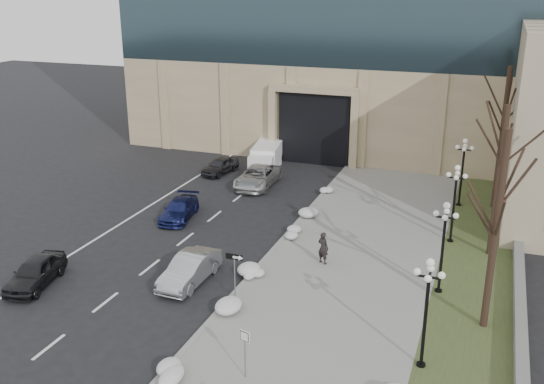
{
  "coord_description": "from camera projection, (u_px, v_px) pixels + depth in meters",
  "views": [
    {
      "loc": [
        9.91,
        -15.18,
        14.46
      ],
      "look_at": [
        -1.14,
        14.42,
        3.5
      ],
      "focal_mm": 40.0,
      "sensor_mm": 36.0,
      "label": 1
    }
  ],
  "objects": [
    {
      "name": "grass_strip",
      "position": [
        476.0,
        284.0,
        30.52
      ],
      "size": [
        4.0,
        40.0,
        0.1
      ],
      "primitive_type": "cube",
      "color": "#374522",
      "rests_on": "ground"
    },
    {
      "name": "lamppost_d",
      "position": [
        463.0,
        163.0,
        40.26
      ],
      "size": [
        1.18,
        1.18,
        4.76
      ],
      "color": "black",
      "rests_on": "ground"
    },
    {
      "name": "car_e",
      "position": [
        220.0,
        166.0,
        48.17
      ],
      "size": [
        2.11,
        3.99,
        1.29
      ],
      "primitive_type": "imported",
      "rotation": [
        0.0,
        0.0,
        -0.16
      ],
      "color": "#2A2A2F",
      "rests_on": "ground"
    },
    {
      "name": "snow_clump_c",
      "position": [
        231.0,
        306.0,
        28.01
      ],
      "size": [
        1.1,
        1.6,
        0.36
      ],
      "primitive_type": "ellipsoid",
      "color": "silver",
      "rests_on": "sidewalk"
    },
    {
      "name": "lamppost_c",
      "position": [
        455.0,
        193.0,
        34.51
      ],
      "size": [
        1.18,
        1.18,
        4.76
      ],
      "color": "black",
      "rests_on": "ground"
    },
    {
      "name": "snow_clump_e",
      "position": [
        291.0,
        232.0,
        36.23
      ],
      "size": [
        1.1,
        1.6,
        0.36
      ],
      "primitive_type": "ellipsoid",
      "color": "silver",
      "rests_on": "sidewalk"
    },
    {
      "name": "lamppost_a",
      "position": [
        427.0,
        299.0,
        23.01
      ],
      "size": [
        1.18,
        1.18,
        4.76
      ],
      "color": "black",
      "rests_on": "ground"
    },
    {
      "name": "tree_mid",
      "position": [
        501.0,
        161.0,
        32.1
      ],
      "size": [
        3.2,
        3.2,
        8.5
      ],
      "color": "black",
      "rests_on": "ground"
    },
    {
      "name": "sidewalk",
      "position": [
        350.0,
        264.0,
        32.66
      ],
      "size": [
        9.0,
        40.0,
        0.12
      ],
      "primitive_type": "cube",
      "color": "gray",
      "rests_on": "ground"
    },
    {
      "name": "car_d",
      "position": [
        257.0,
        177.0,
        45.14
      ],
      "size": [
        2.72,
        5.42,
        1.47
      ],
      "primitive_type": "imported",
      "rotation": [
        0.0,
        0.0,
        0.05
      ],
      "color": "#B9B9B9",
      "rests_on": "ground"
    },
    {
      "name": "curb",
      "position": [
        272.0,
        252.0,
        34.15
      ],
      "size": [
        0.3,
        40.0,
        0.14
      ],
      "primitive_type": "cube",
      "color": "gray",
      "rests_on": "ground"
    },
    {
      "name": "one_way_sign",
      "position": [
        237.0,
        263.0,
        28.45
      ],
      "size": [
        0.89,
        0.24,
        2.41
      ],
      "rotation": [
        0.0,
        0.0,
        0.01
      ],
      "color": "slate",
      "rests_on": "ground"
    },
    {
      "name": "lamppost_b",
      "position": [
        444.0,
        236.0,
        28.76
      ],
      "size": [
        1.18,
        1.18,
        4.76
      ],
      "color": "black",
      "rests_on": "ground"
    },
    {
      "name": "box_truck",
      "position": [
        266.0,
        156.0,
        49.85
      ],
      "size": [
        2.98,
        6.04,
        1.83
      ],
      "rotation": [
        0.0,
        0.0,
        0.18
      ],
      "color": "white",
      "rests_on": "ground"
    },
    {
      "name": "car_c",
      "position": [
        179.0,
        209.0,
        38.99
      ],
      "size": [
        2.44,
        4.49,
        1.24
      ],
      "primitive_type": "imported",
      "rotation": [
        0.0,
        0.0,
        0.17
      ],
      "color": "#171E51",
      "rests_on": "ground"
    },
    {
      "name": "pedestrian",
      "position": [
        323.0,
        248.0,
        32.4
      ],
      "size": [
        0.76,
        0.63,
        1.79
      ],
      "primitive_type": "imported",
      "rotation": [
        0.0,
        0.0,
        2.78
      ],
      "color": "black",
      "rests_on": "sidewalk"
    },
    {
      "name": "snow_clump_d",
      "position": [
        256.0,
        271.0,
        31.33
      ],
      "size": [
        1.1,
        1.6,
        0.36
      ],
      "primitive_type": "ellipsoid",
      "color": "silver",
      "rests_on": "sidewalk"
    },
    {
      "name": "tree_near",
      "position": [
        499.0,
        204.0,
        24.92
      ],
      "size": [
        3.2,
        3.2,
        9.0
      ],
      "color": "black",
      "rests_on": "ground"
    },
    {
      "name": "snow_clump_b",
      "position": [
        171.0,
        371.0,
        23.33
      ],
      "size": [
        1.1,
        1.6,
        0.36
      ],
      "primitive_type": "ellipsoid",
      "color": "silver",
      "rests_on": "sidewalk"
    },
    {
      "name": "keep_sign",
      "position": [
        245.0,
        344.0,
        22.78
      ],
      "size": [
        0.45,
        0.16,
        2.15
      ],
      "rotation": [
        0.0,
        0.0,
        -0.27
      ],
      "color": "slate",
      "rests_on": "ground"
    },
    {
      "name": "stone_wall",
      "position": [
        519.0,
        269.0,
        31.53
      ],
      "size": [
        0.5,
        30.0,
        0.7
      ],
      "primitive_type": "cube",
      "color": "slate",
      "rests_on": "ground"
    },
    {
      "name": "snow_clump_g",
      "position": [
        326.0,
        192.0,
        43.3
      ],
      "size": [
        1.1,
        1.6,
        0.36
      ],
      "primitive_type": "ellipsoid",
      "color": "silver",
      "rests_on": "sidewalk"
    },
    {
      "name": "snow_clump_f",
      "position": [
        312.0,
        213.0,
        39.23
      ],
      "size": [
        1.1,
        1.6,
        0.36
      ],
      "primitive_type": "ellipsoid",
      "color": "silver",
      "rests_on": "sidewalk"
    },
    {
      "name": "car_b",
      "position": [
        190.0,
        269.0,
        30.61
      ],
      "size": [
        1.65,
        4.47,
        1.46
      ],
      "primitive_type": "imported",
      "rotation": [
        0.0,
        0.0,
        -0.02
      ],
      "color": "#999BA0",
      "rests_on": "ground"
    },
    {
      "name": "tree_far",
      "position": [
        504.0,
        119.0,
        38.97
      ],
      "size": [
        3.2,
        3.2,
        9.5
      ],
      "color": "black",
      "rests_on": "ground"
    },
    {
      "name": "car_a",
      "position": [
        35.0,
        272.0,
        30.34
      ],
      "size": [
        2.5,
        4.44,
        1.42
      ],
      "primitive_type": "imported",
      "rotation": [
        0.0,
        0.0,
        0.2
      ],
      "color": "black",
      "rests_on": "ground"
    }
  ]
}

